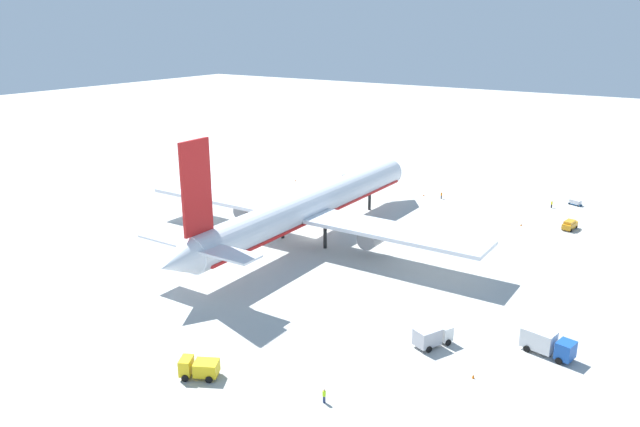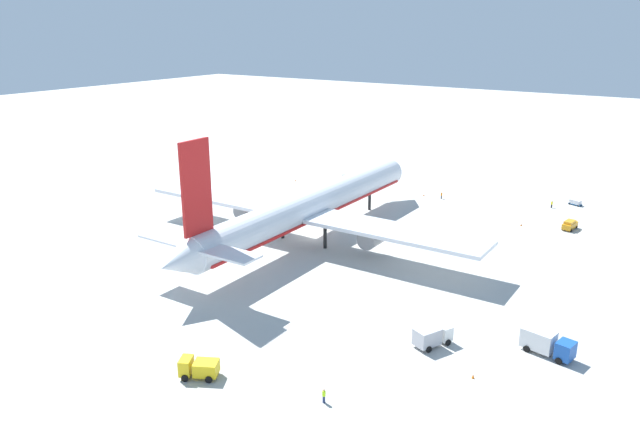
# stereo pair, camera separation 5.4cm
# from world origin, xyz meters

# --- Properties ---
(ground_plane) EXTENTS (600.00, 600.00, 0.00)m
(ground_plane) POSITION_xyz_m (0.00, 0.00, 0.00)
(ground_plane) COLOR #B2B2AD
(airliner) EXTENTS (78.20, 74.05, 24.98)m
(airliner) POSITION_xyz_m (-1.42, -0.06, 6.96)
(airliner) COLOR silver
(airliner) RESTS_ON ground
(service_truck_1) EXTENTS (4.18, 5.18, 2.48)m
(service_truck_1) POSITION_xyz_m (-49.33, -16.43, 1.32)
(service_truck_1) COLOR yellow
(service_truck_1) RESTS_ON ground
(service_truck_2) EXTENTS (5.83, 4.37, 2.69)m
(service_truck_2) POSITION_xyz_m (-26.54, -37.23, 1.49)
(service_truck_2) COLOR white
(service_truck_2) RESTS_ON ground
(service_truck_3) EXTENTS (3.69, 7.07, 3.06)m
(service_truck_3) POSITION_xyz_m (-20.38, -50.60, 1.68)
(service_truck_3) COLOR #194CA5
(service_truck_3) RESTS_ON ground
(service_van) EXTENTS (4.59, 2.61, 1.97)m
(service_van) POSITION_xyz_m (34.28, -42.21, 1.03)
(service_van) COLOR orange
(service_van) RESTS_ON ground
(baggage_cart_1) EXTENTS (2.99, 2.57, 1.41)m
(baggage_cart_1) POSITION_xyz_m (45.58, 20.10, 0.77)
(baggage_cart_1) COLOR #26598C
(baggage_cart_1) RESTS_ON ground
(baggage_cart_2) EXTENTS (2.38, 3.62, 1.28)m
(baggage_cart_2) POSITION_xyz_m (53.76, -39.46, 0.71)
(baggage_cart_2) COLOR #26598C
(baggage_cart_2) RESTS_ON ground
(ground_worker_0) EXTENTS (0.53, 0.53, 1.67)m
(ground_worker_0) POSITION_xyz_m (41.32, -10.55, 0.84)
(ground_worker_0) COLOR #3F3F47
(ground_worker_0) RESTS_ON ground
(ground_worker_1) EXTENTS (0.55, 0.55, 1.77)m
(ground_worker_1) POSITION_xyz_m (-45.33, -32.10, 0.90)
(ground_worker_1) COLOR navy
(ground_worker_1) RESTS_ON ground
(ground_worker_2) EXTENTS (0.49, 0.49, 1.71)m
(ground_worker_2) POSITION_xyz_m (48.31, -35.26, 0.87)
(ground_worker_2) COLOR black
(ground_worker_2) RESTS_ON ground
(traffic_cone_0) EXTENTS (0.36, 0.36, 0.55)m
(traffic_cone_0) POSITION_xyz_m (31.01, -33.06, 0.28)
(traffic_cone_0) COLOR orange
(traffic_cone_0) RESTS_ON ground
(traffic_cone_1) EXTENTS (0.36, 0.36, 0.55)m
(traffic_cone_1) POSITION_xyz_m (41.10, -5.97, 0.28)
(traffic_cone_1) COLOR orange
(traffic_cone_1) RESTS_ON ground
(traffic_cone_2) EXTENTS (0.36, 0.36, 0.55)m
(traffic_cone_2) POSITION_xyz_m (-31.13, -44.66, 0.28)
(traffic_cone_2) COLOR orange
(traffic_cone_2) RESTS_ON ground
(traffic_cone_4) EXTENTS (0.36, 0.36, 0.55)m
(traffic_cone_4) POSITION_xyz_m (35.61, 29.74, 0.28)
(traffic_cone_4) COLOR orange
(traffic_cone_4) RESTS_ON ground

